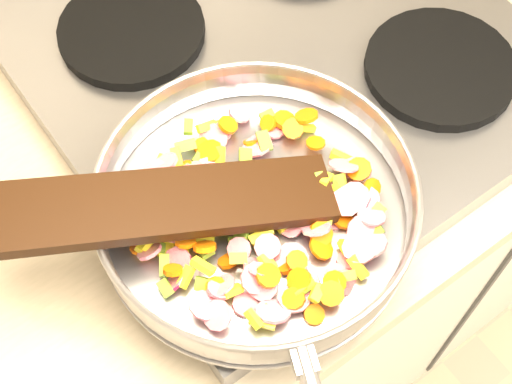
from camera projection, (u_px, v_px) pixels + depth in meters
cooktop at (283, 63)px, 0.93m from camera, size 0.60×0.60×0.04m
grate_fl at (259, 180)px, 0.80m from camera, size 0.19×0.19×0.02m
grate_fr at (440, 68)px, 0.89m from camera, size 0.19×0.19×0.02m
grate_bl at (132, 30)px, 0.92m from camera, size 0.19×0.19×0.02m
saute_pan at (256, 204)px, 0.74m from camera, size 0.38×0.53×0.06m
vegetable_heap at (257, 216)px, 0.75m from camera, size 0.28×0.28×0.05m
wooden_spatula at (171, 203)px, 0.72m from camera, size 0.34×0.21×0.08m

